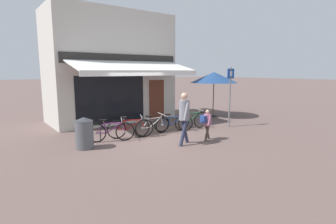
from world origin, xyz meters
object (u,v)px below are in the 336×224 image
object	(u,v)px
cafe_parasol	(214,78)
bicycle_purple	(111,132)
bicycle_silver	(153,126)
pedestrian_adult	(184,113)
parking_sign	(230,91)
bicycle_blue	(173,123)
bicycle_green	(192,120)
pedestrian_child	(207,121)
litter_bin	(84,133)
bicycle_red	(131,128)

from	to	relation	value
cafe_parasol	bicycle_purple	bearing A→B (deg)	-167.03
bicycle_silver	cafe_parasol	bearing A→B (deg)	12.13
pedestrian_adult	parking_sign	size ratio (longest dim) A/B	0.68
bicycle_blue	bicycle_green	xyz separation A→B (m)	(0.93, -0.10, 0.04)
bicycle_green	pedestrian_child	size ratio (longest dim) A/B	1.52
bicycle_purple	bicycle_green	xyz separation A→B (m)	(3.76, -0.18, 0.02)
cafe_parasol	bicycle_silver	bearing A→B (deg)	-162.07
litter_bin	pedestrian_adult	bearing A→B (deg)	-27.84
bicycle_silver	bicycle_green	size ratio (longest dim) A/B	1.01
bicycle_silver	bicycle_red	bearing A→B (deg)	167.12
bicycle_silver	litter_bin	bearing A→B (deg)	178.00
bicycle_purple	pedestrian_child	distance (m)	3.55
bicycle_silver	litter_bin	size ratio (longest dim) A/B	1.67
parking_sign	pedestrian_adult	bearing A→B (deg)	-163.94
bicycle_green	cafe_parasol	distance (m)	4.09
cafe_parasol	pedestrian_child	bearing A→B (deg)	-138.71
bicycle_silver	parking_sign	distance (m)	4.01
bicycle_purple	parking_sign	world-z (taller)	parking_sign
bicycle_silver	bicycle_blue	size ratio (longest dim) A/B	1.14
litter_bin	bicycle_blue	bearing A→B (deg)	2.79
bicycle_green	litter_bin	bearing A→B (deg)	-173.58
bicycle_green	pedestrian_adult	size ratio (longest dim) A/B	0.95
bicycle_red	parking_sign	world-z (taller)	parking_sign
litter_bin	parking_sign	bearing A→B (deg)	-4.80
cafe_parasol	bicycle_green	bearing A→B (deg)	-150.94
bicycle_green	pedestrian_child	world-z (taller)	pedestrian_child
bicycle_silver	parking_sign	xyz separation A→B (m)	(3.73, -0.74, 1.27)
bicycle_green	parking_sign	bearing A→B (deg)	-14.64
bicycle_red	pedestrian_child	distance (m)	2.91
bicycle_purple	pedestrian_child	size ratio (longest dim) A/B	1.40
bicycle_silver	pedestrian_adult	bearing A→B (deg)	-90.52
pedestrian_child	litter_bin	xyz separation A→B (m)	(-4.05, 1.63, -0.18)
bicycle_purple	pedestrian_adult	xyz separation A→B (m)	(1.93, -1.84, 0.75)
bicycle_green	litter_bin	world-z (taller)	litter_bin
bicycle_blue	pedestrian_adult	distance (m)	2.13
parking_sign	cafe_parasol	bearing A→B (deg)	58.77
bicycle_blue	pedestrian_child	distance (m)	1.86
bicycle_green	cafe_parasol	bearing A→B (deg)	34.46
bicycle_silver	litter_bin	world-z (taller)	litter_bin
parking_sign	cafe_parasol	world-z (taller)	parking_sign
bicycle_red	litter_bin	xyz separation A→B (m)	(-1.89, -0.30, 0.14)
cafe_parasol	litter_bin	bearing A→B (deg)	-166.88
bicycle_purple	bicycle_silver	distance (m)	1.77
bicycle_blue	cafe_parasol	size ratio (longest dim) A/B	0.59
bicycle_blue	pedestrian_child	size ratio (longest dim) A/B	1.34
bicycle_purple	pedestrian_adult	bearing A→B (deg)	-21.11
bicycle_blue	pedestrian_adult	bearing A→B (deg)	-89.80
bicycle_silver	litter_bin	xyz separation A→B (m)	(-2.83, -0.19, 0.15)
bicycle_purple	bicycle_red	world-z (taller)	bicycle_red
bicycle_silver	bicycle_purple	bearing A→B (deg)	171.68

